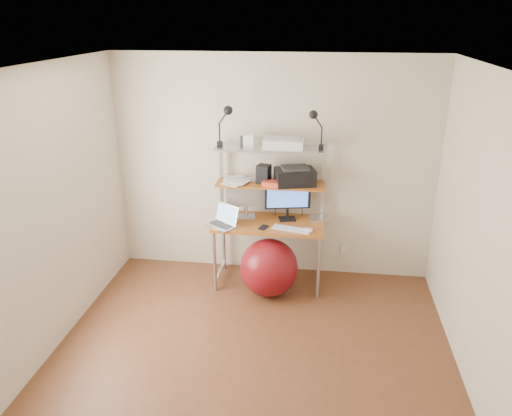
{
  "coord_description": "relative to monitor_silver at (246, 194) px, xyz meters",
  "views": [
    {
      "loc": [
        0.53,
        -3.55,
        2.86
      ],
      "look_at": [
        -0.1,
        1.15,
        1.02
      ],
      "focal_mm": 35.0,
      "sensor_mm": 36.0,
      "label": 1
    }
  ],
  "objects": [
    {
      "name": "printer",
      "position": [
        0.53,
        -0.02,
        0.24
      ],
      "size": [
        0.48,
        0.38,
        0.2
      ],
      "rotation": [
        0.0,
        0.0,
        0.28
      ],
      "color": "black",
      "rests_on": "mid_shelf"
    },
    {
      "name": "clip_lamp_left",
      "position": [
        -0.19,
        -0.07,
        0.86
      ],
      "size": [
        0.17,
        0.1,
        0.44
      ],
      "color": "black",
      "rests_on": "top_shelf"
    },
    {
      "name": "box_white",
      "position": [
        0.04,
        -0.01,
        0.61
      ],
      "size": [
        0.11,
        0.09,
        0.13
      ],
      "primitive_type": "cube",
      "rotation": [
        0.0,
        0.0,
        -0.02
      ],
      "color": "silver",
      "rests_on": "top_shelf"
    },
    {
      "name": "wall_outlet",
      "position": [
        1.12,
        0.21,
        -0.7
      ],
      "size": [
        0.08,
        0.01,
        0.12
      ],
      "primitive_type": "cube",
      "color": "silver",
      "rests_on": "room"
    },
    {
      "name": "monitor_silver",
      "position": [
        0.0,
        0.0,
        0.0
      ],
      "size": [
        0.44,
        0.2,
        0.49
      ],
      "rotation": [
        0.0,
        0.0,
        0.21
      ],
      "color": "#A7A7AB",
      "rests_on": "desktop"
    },
    {
      "name": "clip_lamp_right",
      "position": [
        0.72,
        -0.05,
        0.84
      ],
      "size": [
        0.16,
        0.09,
        0.41
      ],
      "color": "black",
      "rests_on": "top_shelf"
    },
    {
      "name": "mouse",
      "position": [
        0.7,
        -0.31,
        -0.25
      ],
      "size": [
        0.1,
        0.08,
        0.02
      ],
      "primitive_type": "cube",
      "rotation": [
        0.0,
        0.0,
        -0.28
      ],
      "color": "silver",
      "rests_on": "desktop"
    },
    {
      "name": "room",
      "position": [
        0.27,
        -1.58,
        0.25
      ],
      "size": [
        3.6,
        3.6,
        3.6
      ],
      "color": "brown",
      "rests_on": "ground"
    },
    {
      "name": "box_grey",
      "position": [
        -0.01,
        0.02,
        0.59
      ],
      "size": [
        0.11,
        0.11,
        0.09
      ],
      "primitive_type": "cube",
      "rotation": [
        0.0,
        0.0,
        0.12
      ],
      "color": "#2D2D2F",
      "rests_on": "top_shelf"
    },
    {
      "name": "computer_desk",
      "position": [
        0.27,
        -0.08,
        -0.05
      ],
      "size": [
        1.2,
        0.6,
        1.57
      ],
      "color": "#A75220",
      "rests_on": "ground"
    },
    {
      "name": "red_box",
      "position": [
        0.3,
        -0.11,
        0.17
      ],
      "size": [
        0.22,
        0.17,
        0.05
      ],
      "primitive_type": "cube",
      "rotation": [
        0.0,
        0.0,
        -0.21
      ],
      "color": "red",
      "rests_on": "mid_shelf"
    },
    {
      "name": "laptop",
      "position": [
        -0.2,
        -0.27,
        -0.22
      ],
      "size": [
        0.41,
        0.39,
        0.28
      ],
      "rotation": [
        0.0,
        0.0,
        -0.63
      ],
      "color": "silver",
      "rests_on": "desktop"
    },
    {
      "name": "monitor_black",
      "position": [
        0.46,
        -0.01,
        -0.01
      ],
      "size": [
        0.5,
        0.17,
        0.5
      ],
      "rotation": [
        0.0,
        0.0,
        0.2
      ],
      "color": "black",
      "rests_on": "desktop"
    },
    {
      "name": "scanner",
      "position": [
        0.4,
        -0.02,
        0.6
      ],
      "size": [
        0.42,
        0.27,
        0.11
      ],
      "rotation": [
        0.0,
        0.0,
        -0.0
      ],
      "color": "silver",
      "rests_on": "top_shelf"
    },
    {
      "name": "paper_stack",
      "position": [
        -0.12,
        -0.01,
        0.16
      ],
      "size": [
        0.35,
        0.42,
        0.02
      ],
      "color": "white",
      "rests_on": "mid_shelf"
    },
    {
      "name": "mac_mini",
      "position": [
        0.81,
        -0.01,
        -0.25
      ],
      "size": [
        0.23,
        0.23,
        0.04
      ],
      "primitive_type": "cube",
      "rotation": [
        0.0,
        0.0,
        0.16
      ],
      "color": "silver",
      "rests_on": "desktop"
    },
    {
      "name": "keyboard",
      "position": [
        0.53,
        -0.3,
        -0.26
      ],
      "size": [
        0.43,
        0.22,
        0.01
      ],
      "primitive_type": "cube",
      "rotation": [
        0.0,
        0.0,
        -0.25
      ],
      "color": "silver",
      "rests_on": "desktop"
    },
    {
      "name": "exercise_ball",
      "position": [
        0.3,
        -0.38,
        -0.69
      ],
      "size": [
        0.63,
        0.63,
        0.63
      ],
      "primitive_type": "sphere",
      "color": "maroon",
      "rests_on": "floor"
    },
    {
      "name": "nas_cube",
      "position": [
        0.19,
        -0.01,
        0.25
      ],
      "size": [
        0.16,
        0.16,
        0.2
      ],
      "primitive_type": "cube",
      "rotation": [
        0.0,
        0.0,
        -0.23
      ],
      "color": "black",
      "rests_on": "mid_shelf"
    },
    {
      "name": "phone",
      "position": [
        0.23,
        -0.29,
        -0.26
      ],
      "size": [
        0.11,
        0.15,
        0.01
      ],
      "primitive_type": "cube",
      "rotation": [
        0.0,
        0.0,
        -0.33
      ],
      "color": "black",
      "rests_on": "desktop"
    }
  ]
}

